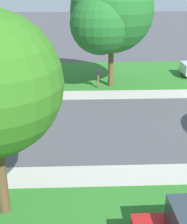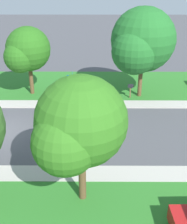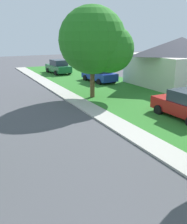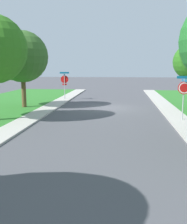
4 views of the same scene
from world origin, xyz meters
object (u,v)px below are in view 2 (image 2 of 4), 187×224
stop_sign_far_corner (73,83)px  tree_corner_large (26,51)px  tree_across_left (141,43)px  mailbox (130,88)px  tree_sidewalk_far (77,127)px

stop_sign_far_corner → tree_corner_large: (-2.02, -4.07, 2.14)m
tree_corner_large → stop_sign_far_corner: bearing=63.6°
tree_across_left → tree_corner_large: 9.71m
stop_sign_far_corner → mailbox: stop_sign_far_corner is taller
stop_sign_far_corner → tree_across_left: bearing=103.9°
tree_across_left → mailbox: (0.17, -0.67, -3.89)m
stop_sign_far_corner → tree_sidewalk_far: 11.94m
stop_sign_far_corner → tree_across_left: tree_across_left is taller
tree_sidewalk_far → tree_across_left: bearing=160.9°
tree_sidewalk_far → mailbox: 13.81m
stop_sign_far_corner → tree_corner_large: bearing=-116.4°
tree_sidewalk_far → mailbox: size_ratio=4.89×
tree_corner_large → mailbox: size_ratio=4.63×
tree_corner_large → mailbox: tree_corner_large is taller
mailbox → tree_sidewalk_far: bearing=-16.7°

